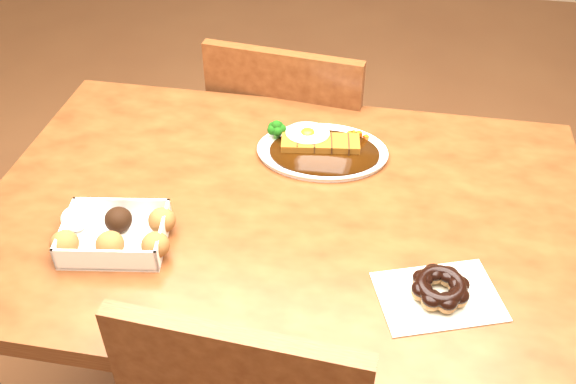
% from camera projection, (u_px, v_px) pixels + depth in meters
% --- Properties ---
extents(table, '(1.20, 0.80, 0.75)m').
position_uv_depth(table, '(286.00, 242.00, 1.33)').
color(table, '#4D220F').
rests_on(table, ground).
extents(chair_far, '(0.47, 0.47, 0.87)m').
position_uv_depth(chair_far, '(296.00, 155.00, 1.86)').
color(chair_far, '#4D220F').
rests_on(chair_far, ground).
extents(katsu_curry_plate, '(0.29, 0.22, 0.06)m').
position_uv_depth(katsu_curry_plate, '(320.00, 148.00, 1.40)').
color(katsu_curry_plate, white).
rests_on(katsu_curry_plate, table).
extents(donut_box, '(0.22, 0.17, 0.05)m').
position_uv_depth(donut_box, '(115.00, 233.00, 1.17)').
color(donut_box, white).
rests_on(donut_box, table).
extents(pon_de_ring, '(0.24, 0.20, 0.04)m').
position_uv_depth(pon_de_ring, '(440.00, 289.00, 1.08)').
color(pon_de_ring, silver).
rests_on(pon_de_ring, table).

